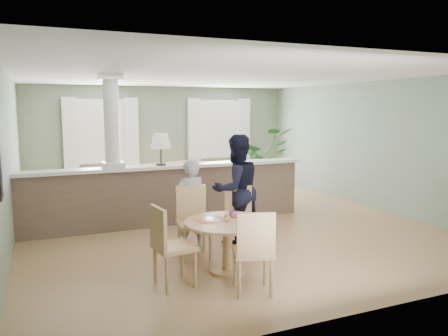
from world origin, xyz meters
name	(u,v)px	position (x,y,z in m)	size (l,w,h in m)	color
ground	(219,222)	(0.00, 0.00, 0.00)	(8.00, 8.00, 0.00)	tan
room_shell	(206,125)	(-0.03, 0.63, 1.81)	(7.02, 8.02, 2.71)	gray
pony_wall	(165,187)	(-0.99, 0.20, 0.71)	(5.32, 0.38, 2.70)	brown
sofa	(164,185)	(-0.57, 1.85, 0.44)	(3.04, 1.19, 0.89)	brown
houseplant	(258,162)	(1.79, 1.88, 0.84)	(1.51, 1.31, 1.68)	#2D6829
dining_table	(228,231)	(-0.86, -2.37, 0.54)	(1.13, 1.13, 0.77)	tan
chair_far_boy	(193,218)	(-1.07, -1.63, 0.56)	(0.51, 0.51, 1.02)	tan
chair_far_man	(238,214)	(-0.33, -1.55, 0.53)	(0.59, 0.59, 0.96)	tan
chair_near	(254,249)	(-0.86, -3.15, 0.55)	(0.56, 0.56, 0.99)	tan
chair_side	(168,243)	(-1.70, -2.56, 0.55)	(0.50, 0.50, 0.99)	tan
child_person	(190,205)	(-1.02, -1.33, 0.69)	(0.51, 0.33, 1.39)	#97979C
man_person	(236,189)	(-0.24, -1.28, 0.86)	(0.84, 0.65, 1.73)	black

